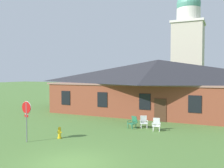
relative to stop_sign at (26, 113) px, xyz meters
The scene contains 8 objects.
ground_plane 5.45m from the stop_sign, 23.83° to the right, with size 200.00×200.00×0.00m, color #517A38.
brick_building 15.96m from the stop_sign, 72.86° to the left, with size 23.11×10.40×5.94m.
dome_tower 31.84m from the stop_sign, 79.12° to the left, with size 5.18×5.18×18.63m.
stop_sign is the anchor object (origin of this frame).
lawn_chair_by_porch 8.28m from the stop_sign, 54.04° to the left, with size 0.78×0.83×0.96m.
lawn_chair_near_door 9.15m from the stop_sign, 52.41° to the left, with size 0.79×0.83×0.96m.
lawn_chair_left_end 9.50m from the stop_sign, 44.42° to the left, with size 0.72×0.77×0.96m.
fire_hydrant 2.56m from the stop_sign, 50.32° to the left, with size 0.36×0.28×0.79m.
Camera 1 is at (6.68, -9.72, 4.34)m, focal length 39.31 mm.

